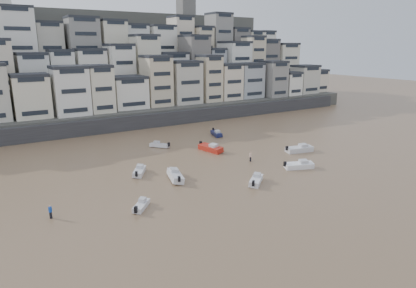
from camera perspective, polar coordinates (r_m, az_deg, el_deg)
ground at (r=37.05m, az=13.01°, el=-18.38°), size 400.00×400.00×0.00m
harbor_wall at (r=94.11m, az=-11.09°, el=3.36°), size 140.00×3.00×3.50m
hillside at (r=131.79m, az=-15.79°, el=11.25°), size 141.04×66.00×50.00m
boat_a at (r=56.44m, az=7.42°, el=-5.36°), size 4.81×4.47×1.35m
boat_c at (r=57.63m, az=-5.05°, el=-4.74°), size 3.35×6.09×1.58m
boat_b at (r=64.37m, az=13.85°, el=-3.06°), size 5.69×3.57×1.48m
boat_h at (r=76.23m, az=-7.48°, el=-0.06°), size 3.89×4.28×1.19m
boat_f at (r=60.88m, az=-10.53°, el=-3.98°), size 3.95×4.96×1.33m
boat_j at (r=48.52m, az=-10.25°, el=-9.12°), size 3.62×3.84×1.08m
boat_i at (r=85.35m, az=1.30°, el=1.74°), size 2.97×5.37×1.39m
boat_d at (r=74.30m, az=13.89°, el=-0.60°), size 6.29×3.16×1.64m
boat_e at (r=72.70m, az=0.39°, el=-0.48°), size 3.16×6.34×1.65m
person_blue at (r=48.87m, az=-23.09°, el=-9.54°), size 0.44×0.44×1.74m
person_pink at (r=66.75m, az=6.56°, el=-1.95°), size 0.44×0.44×1.74m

